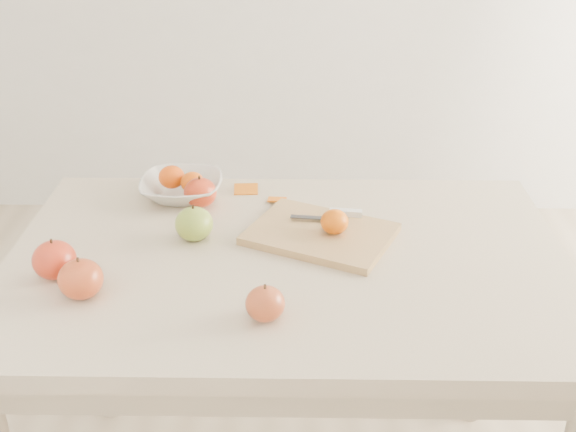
{
  "coord_description": "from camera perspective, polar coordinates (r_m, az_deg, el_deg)",
  "views": [
    {
      "loc": [
        0.02,
        -1.33,
        1.53
      ],
      "look_at": [
        0.0,
        0.05,
        0.82
      ],
      "focal_mm": 45.0,
      "sensor_mm": 36.0,
      "label": 1
    }
  ],
  "objects": [
    {
      "name": "orange_peel_b",
      "position": [
        1.78,
        -0.87,
        1.24
      ],
      "size": [
        0.05,
        0.04,
        0.01
      ],
      "primitive_type": "cube",
      "rotation": [
        -0.14,
        0.0,
        -0.06
      ],
      "color": "orange",
      "rests_on": "table"
    },
    {
      "name": "paring_knife",
      "position": [
        1.67,
        4.13,
        0.2
      ],
      "size": [
        0.17,
        0.05,
        0.01
      ],
      "color": "white",
      "rests_on": "cutting_board"
    },
    {
      "name": "apple_red_d",
      "position": [
        1.44,
        -16.06,
        -4.81
      ],
      "size": [
        0.09,
        0.09,
        0.08
      ],
      "primitive_type": "ellipsoid",
      "color": "maroon",
      "rests_on": "table"
    },
    {
      "name": "board_tangerine",
      "position": [
        1.58,
        3.7,
        -0.46
      ],
      "size": [
        0.06,
        0.06,
        0.05
      ],
      "primitive_type": "ellipsoid",
      "color": "orange",
      "rests_on": "cutting_board"
    },
    {
      "name": "orange_peel_a",
      "position": [
        1.83,
        -3.33,
        2.0
      ],
      "size": [
        0.06,
        0.05,
        0.01
      ],
      "primitive_type": "cube",
      "rotation": [
        0.21,
        0.0,
        0.06
      ],
      "color": "#C9600E",
      "rests_on": "table"
    },
    {
      "name": "bowl_tangerine_far",
      "position": [
        1.78,
        -7.56,
        2.66
      ],
      "size": [
        0.06,
        0.06,
        0.05
      ],
      "primitive_type": "ellipsoid",
      "color": "#E64908",
      "rests_on": "fruit_bowl"
    },
    {
      "name": "apple_red_a",
      "position": [
        1.75,
        -6.95,
        1.85
      ],
      "size": [
        0.08,
        0.08,
        0.07
      ],
      "primitive_type": "ellipsoid",
      "color": "#A70405",
      "rests_on": "table"
    },
    {
      "name": "cutting_board",
      "position": [
        1.61,
        2.58,
        -1.43
      ],
      "size": [
        0.37,
        0.33,
        0.02
      ],
      "primitive_type": "cube",
      "rotation": [
        0.0,
        0.0,
        -0.43
      ],
      "color": "tan",
      "rests_on": "table"
    },
    {
      "name": "apple_green",
      "position": [
        1.6,
        -7.44,
        -0.62
      ],
      "size": [
        0.08,
        0.08,
        0.08
      ],
      "primitive_type": "ellipsoid",
      "color": "olive",
      "rests_on": "table"
    },
    {
      "name": "apple_red_e",
      "position": [
        1.33,
        -1.82,
        -6.94
      ],
      "size": [
        0.07,
        0.07,
        0.07
      ],
      "primitive_type": "ellipsoid",
      "color": "maroon",
      "rests_on": "table"
    },
    {
      "name": "bowl_tangerine_near",
      "position": [
        1.81,
        -9.18,
        3.07
      ],
      "size": [
        0.06,
        0.06,
        0.06
      ],
      "primitive_type": "ellipsoid",
      "color": "#D05507",
      "rests_on": "fruit_bowl"
    },
    {
      "name": "apple_red_b",
      "position": [
        1.52,
        -17.98,
        -3.32
      ],
      "size": [
        0.09,
        0.09,
        0.08
      ],
      "primitive_type": "ellipsoid",
      "color": "#9D1111",
      "rests_on": "table"
    },
    {
      "name": "fruit_bowl",
      "position": [
        1.81,
        -8.4,
        2.21
      ],
      "size": [
        0.2,
        0.2,
        0.05
      ],
      "primitive_type": "imported",
      "color": "silver",
      "rests_on": "table"
    },
    {
      "name": "table",
      "position": [
        1.59,
        -0.03,
        -6.23
      ],
      "size": [
        1.2,
        0.8,
        0.75
      ],
      "color": "beige",
      "rests_on": "ground"
    }
  ]
}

